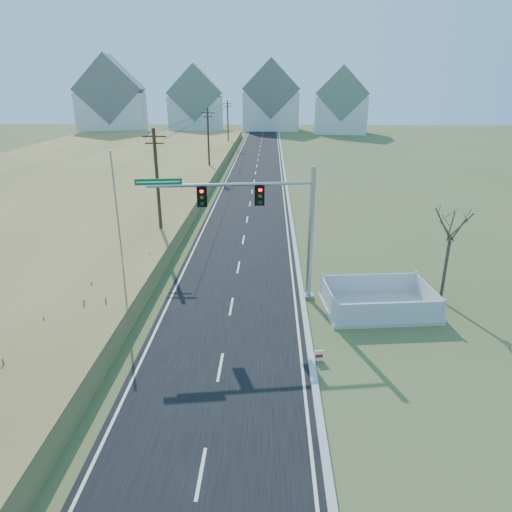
{
  "coord_description": "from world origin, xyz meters",
  "views": [
    {
      "loc": [
        2.18,
        -19.41,
        12.03
      ],
      "look_at": [
        1.44,
        3.41,
        3.4
      ],
      "focal_mm": 32.0,
      "sensor_mm": 36.0,
      "label": 1
    }
  ],
  "objects_px": {
    "flagpole": "(120,237)",
    "bare_tree": "(452,223)",
    "fence_enclosure": "(378,305)",
    "traffic_signal_mast": "(278,222)",
    "open_sign": "(319,356)"
  },
  "relations": [
    {
      "from": "fence_enclosure",
      "to": "bare_tree",
      "type": "relative_size",
      "value": 1.08
    },
    {
      "from": "traffic_signal_mast",
      "to": "open_sign",
      "type": "xyz_separation_m",
      "value": [
        1.9,
        -6.44,
        -4.47
      ]
    },
    {
      "from": "fence_enclosure",
      "to": "flagpole",
      "type": "distance_m",
      "value": 15.71
    },
    {
      "from": "fence_enclosure",
      "to": "traffic_signal_mast",
      "type": "bearing_deg",
      "value": 162.76
    },
    {
      "from": "open_sign",
      "to": "flagpole",
      "type": "xyz_separation_m",
      "value": [
        -11.36,
        7.66,
        3.12
      ]
    },
    {
      "from": "flagpole",
      "to": "fence_enclosure",
      "type": "bearing_deg",
      "value": -8.82
    },
    {
      "from": "flagpole",
      "to": "bare_tree",
      "type": "height_order",
      "value": "flagpole"
    },
    {
      "from": "traffic_signal_mast",
      "to": "flagpole",
      "type": "height_order",
      "value": "flagpole"
    },
    {
      "from": "traffic_signal_mast",
      "to": "fence_enclosure",
      "type": "height_order",
      "value": "traffic_signal_mast"
    },
    {
      "from": "traffic_signal_mast",
      "to": "bare_tree",
      "type": "xyz_separation_m",
      "value": [
        9.71,
        0.1,
        0.03
      ]
    },
    {
      "from": "open_sign",
      "to": "bare_tree",
      "type": "relative_size",
      "value": 0.09
    },
    {
      "from": "open_sign",
      "to": "fence_enclosure",
      "type": "bearing_deg",
      "value": 42.9
    },
    {
      "from": "open_sign",
      "to": "bare_tree",
      "type": "distance_m",
      "value": 11.14
    },
    {
      "from": "traffic_signal_mast",
      "to": "bare_tree",
      "type": "height_order",
      "value": "traffic_signal_mast"
    },
    {
      "from": "traffic_signal_mast",
      "to": "open_sign",
      "type": "bearing_deg",
      "value": -81.34
    }
  ]
}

